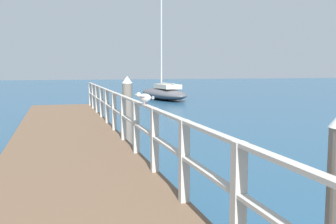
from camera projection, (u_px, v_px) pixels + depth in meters
name	position (u px, v px, depth m)	size (l,w,h in m)	color
pier_deck	(69.00, 151.00, 9.41)	(2.80, 20.67, 0.40)	brown
pier_railing	(123.00, 113.00, 9.68)	(0.12, 19.19, 1.10)	#B2ADA3
dock_piling_far	(128.00, 110.00, 11.27)	(0.29, 0.29, 1.95)	#6B6056
seagull_foreground	(145.00, 97.00, 7.27)	(0.29, 0.43, 0.21)	white
boat_2	(163.00, 93.00, 27.74)	(2.82, 6.72, 7.56)	#4C4C51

